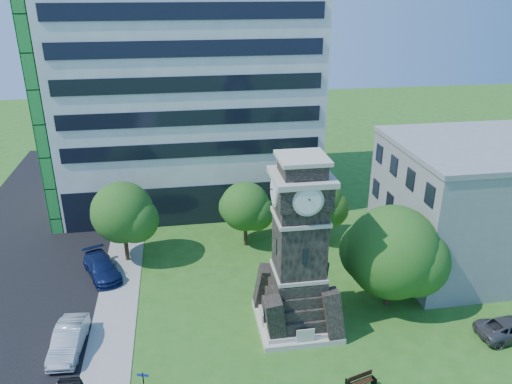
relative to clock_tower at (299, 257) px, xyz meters
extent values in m
plane|color=#2A5E1A|center=(-3.00, -2.00, -5.28)|extent=(160.00, 160.00, 0.00)
cube|color=gray|center=(-12.50, 3.00, -5.25)|extent=(3.00, 70.00, 0.06)
cube|color=#BCB5A4|center=(0.00, 0.00, -5.08)|extent=(5.40, 5.40, 0.40)
cube|color=#BCB5A4|center=(0.00, 0.00, -4.73)|extent=(4.80, 4.80, 0.30)
cube|color=black|center=(0.00, 0.00, 1.92)|extent=(3.00, 3.00, 6.40)
cube|color=#BCB5A4|center=(0.00, 0.00, -1.08)|extent=(3.25, 3.25, 0.25)
cube|color=#BCB5A4|center=(0.00, 0.00, 2.92)|extent=(3.25, 3.25, 0.25)
cube|color=black|center=(0.00, -1.52, 0.92)|extent=(0.35, 0.08, 1.10)
cube|color=black|center=(0.00, 0.00, 4.72)|extent=(3.30, 3.30, 1.60)
cube|color=#BCB5A4|center=(0.00, 0.00, 5.62)|extent=(3.70, 3.70, 0.35)
cylinder|color=white|center=(0.00, -1.77, 4.72)|extent=(1.56, 0.06, 1.56)
cylinder|color=white|center=(-1.77, 0.00, 4.72)|extent=(0.06, 1.56, 1.56)
cube|color=black|center=(0.00, 0.00, 6.22)|extent=(2.60, 2.60, 0.90)
cube|color=#BCB5A4|center=(0.00, 0.00, 6.82)|extent=(3.00, 3.00, 0.25)
cube|color=white|center=(-6.00, 24.00, 8.72)|extent=(25.00, 15.00, 28.00)
cube|color=black|center=(-6.00, 16.80, -3.28)|extent=(24.50, 0.80, 4.00)
cube|color=gray|center=(17.00, 6.00, -0.28)|extent=(15.00, 12.00, 10.00)
cube|color=gray|center=(17.00, 6.00, 4.92)|extent=(15.20, 12.20, 0.40)
imported|color=#AAAEB2|center=(-15.01, -0.36, -4.49)|extent=(1.99, 4.91, 1.59)
imported|color=#111E4C|center=(-14.02, 8.41, -4.53)|extent=(3.90, 5.58, 1.50)
imported|color=#444448|center=(13.78, -3.59, -4.62)|extent=(4.87, 2.50, 1.31)
cube|color=black|center=(3.12, -6.43, -4.95)|extent=(0.06, 0.43, 0.66)
cube|color=black|center=(2.32, -6.43, -4.85)|extent=(1.71, 0.46, 0.04)
cube|color=black|center=(2.32, -6.23, -4.59)|extent=(1.71, 0.04, 0.38)
cube|color=#0D2894|center=(-9.94, -6.13, -2.82)|extent=(0.63, 0.04, 0.16)
cylinder|color=#332114|center=(-12.20, 10.53, -3.98)|extent=(0.34, 0.34, 2.61)
sphere|color=#226A1F|center=(-12.20, 10.53, -0.79)|extent=(5.10, 5.10, 5.10)
sphere|color=#226A1F|center=(-11.18, 10.02, -1.30)|extent=(3.82, 3.82, 3.82)
sphere|color=#226A1F|center=(-13.09, 11.17, -1.08)|extent=(3.57, 3.57, 3.57)
cylinder|color=#332114|center=(-1.94, 11.60, -4.18)|extent=(0.33, 0.33, 2.21)
sphere|color=#1C5419|center=(-1.94, 11.60, -1.47)|extent=(4.34, 4.34, 4.34)
sphere|color=#1C5419|center=(-1.07, 11.16, -1.90)|extent=(3.25, 3.25, 3.25)
sphere|color=#1C5419|center=(-2.69, 12.14, -1.72)|extent=(3.04, 3.04, 3.04)
cylinder|color=#332114|center=(4.49, 11.26, -4.14)|extent=(0.39, 0.39, 2.27)
sphere|color=#285C1B|center=(4.49, 11.26, -1.37)|extent=(4.64, 4.64, 4.64)
sphere|color=#285C1B|center=(5.41, 10.80, -1.81)|extent=(3.48, 3.48, 3.48)
sphere|color=#285C1B|center=(3.68, 11.84, -1.62)|extent=(3.24, 3.24, 3.24)
cylinder|color=#332114|center=(7.04, 1.12, -4.01)|extent=(0.41, 0.41, 2.54)
sphere|color=#1D5017|center=(7.04, 1.12, -0.91)|extent=(6.65, 6.65, 6.65)
sphere|color=#1D5017|center=(8.37, 0.46, -1.40)|extent=(4.99, 4.99, 4.99)
sphere|color=#1D5017|center=(5.88, 1.95, -1.19)|extent=(4.66, 4.66, 4.66)
camera|label=1|loc=(-7.22, -27.52, 16.60)|focal=35.00mm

